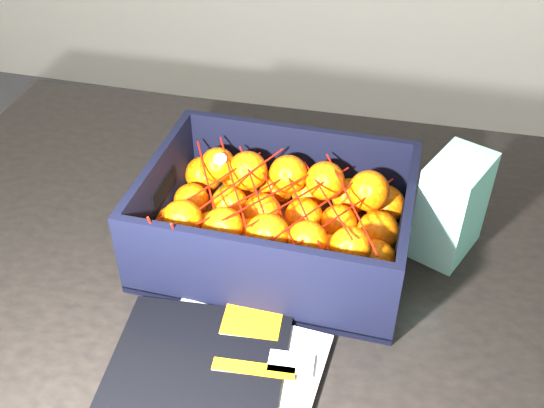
% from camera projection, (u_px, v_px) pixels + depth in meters
% --- Properties ---
extents(table, '(1.23, 0.84, 0.75)m').
position_uv_depth(table, '(269.00, 288.00, 1.02)').
color(table, black).
rests_on(table, ground).
extents(magazine_stack, '(0.27, 0.31, 0.02)m').
position_uv_depth(magazine_stack, '(201.00, 402.00, 0.73)').
color(magazine_stack, '#BCBCB7').
rests_on(magazine_stack, table).
extents(produce_crate, '(0.37, 0.28, 0.13)m').
position_uv_depth(produce_crate, '(277.00, 227.00, 0.92)').
color(produce_crate, brown).
rests_on(produce_crate, table).
extents(clementine_heap, '(0.35, 0.26, 0.11)m').
position_uv_depth(clementine_heap, '(279.00, 221.00, 0.92)').
color(clementine_heap, '#FF6105').
rests_on(clementine_heap, produce_crate).
extents(mesh_net, '(0.31, 0.25, 0.09)m').
position_uv_depth(mesh_net, '(270.00, 197.00, 0.88)').
color(mesh_net, red).
rests_on(mesh_net, clementine_heap).
extents(retail_carton, '(0.10, 0.12, 0.16)m').
position_uv_depth(retail_carton, '(452.00, 207.00, 0.90)').
color(retail_carton, white).
rests_on(retail_carton, table).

